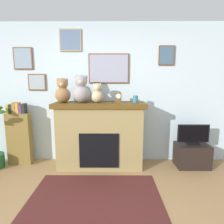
% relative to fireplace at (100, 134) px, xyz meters
% --- Properties ---
extents(back_wall, '(5.20, 0.15, 2.60)m').
position_rel_fireplace_xyz_m(back_wall, '(-0.16, 0.33, 0.72)').
color(back_wall, silver).
rests_on(back_wall, ground_plane).
extents(fireplace, '(1.60, 0.59, 1.17)m').
position_rel_fireplace_xyz_m(fireplace, '(0.00, 0.00, 0.00)').
color(fireplace, '#937F4E').
rests_on(fireplace, ground_plane).
extents(bookshelf, '(0.42, 0.16, 1.17)m').
position_rel_fireplace_xyz_m(bookshelf, '(-1.50, 0.07, -0.05)').
color(bookshelf, brown).
rests_on(bookshelf, ground_plane).
extents(tv_stand, '(0.57, 0.40, 0.42)m').
position_rel_fireplace_xyz_m(tv_stand, '(1.67, -0.03, -0.38)').
color(tv_stand, black).
rests_on(tv_stand, ground_plane).
extents(television, '(0.56, 0.14, 0.36)m').
position_rel_fireplace_xyz_m(television, '(1.67, -0.03, 0.00)').
color(television, black).
rests_on(television, tv_stand).
extents(area_rug, '(1.76, 1.10, 0.01)m').
position_rel_fireplace_xyz_m(area_rug, '(0.00, -0.94, -0.59)').
color(area_rug, '#50211F').
rests_on(area_rug, ground_plane).
extents(candle_jar, '(0.09, 0.09, 0.12)m').
position_rel_fireplace_xyz_m(candle_jar, '(0.63, -0.02, 0.64)').
color(candle_jar, teal).
rests_on(candle_jar, fireplace).
extents(mantel_clock, '(0.11, 0.08, 0.18)m').
position_rel_fireplace_xyz_m(mantel_clock, '(0.33, -0.02, 0.67)').
color(mantel_clock, brown).
rests_on(mantel_clock, fireplace).
extents(teddy_bear_brown, '(0.26, 0.26, 0.43)m').
position_rel_fireplace_xyz_m(teddy_bear_brown, '(-0.64, -0.02, 0.77)').
color(teddy_bear_brown, olive).
rests_on(teddy_bear_brown, fireplace).
extents(teddy_bear_tan, '(0.30, 0.30, 0.48)m').
position_rel_fireplace_xyz_m(teddy_bear_tan, '(-0.31, -0.02, 0.80)').
color(teddy_bear_tan, gray).
rests_on(teddy_bear_tan, fireplace).
extents(teddy_bear_grey, '(0.21, 0.21, 0.34)m').
position_rel_fireplace_xyz_m(teddy_bear_grey, '(-0.04, -0.02, 0.73)').
color(teddy_bear_grey, tan).
rests_on(teddy_bear_grey, fireplace).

